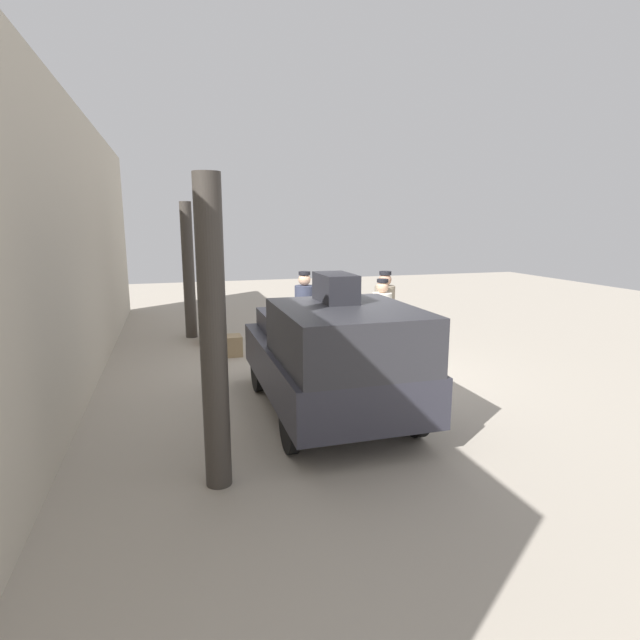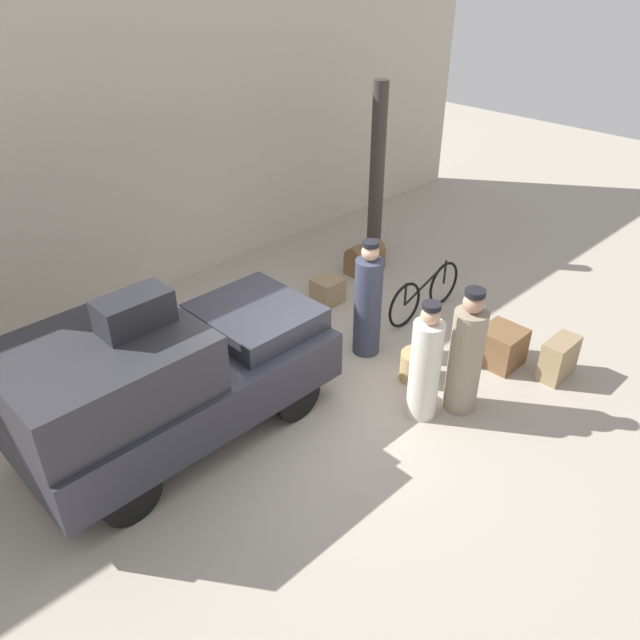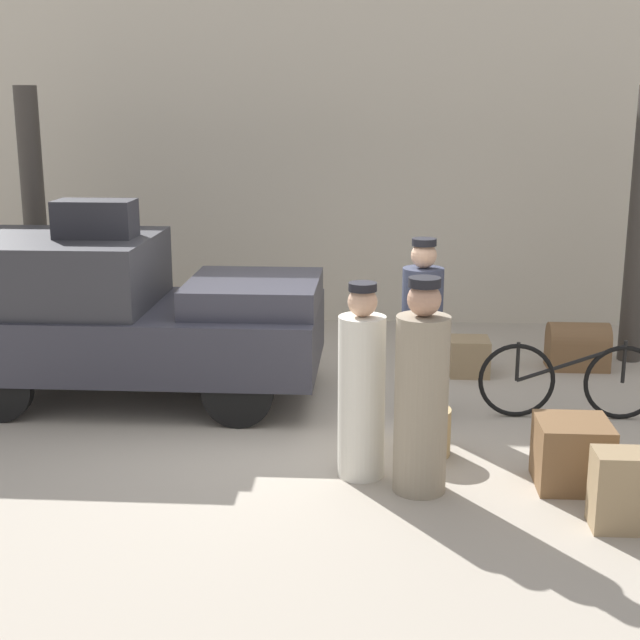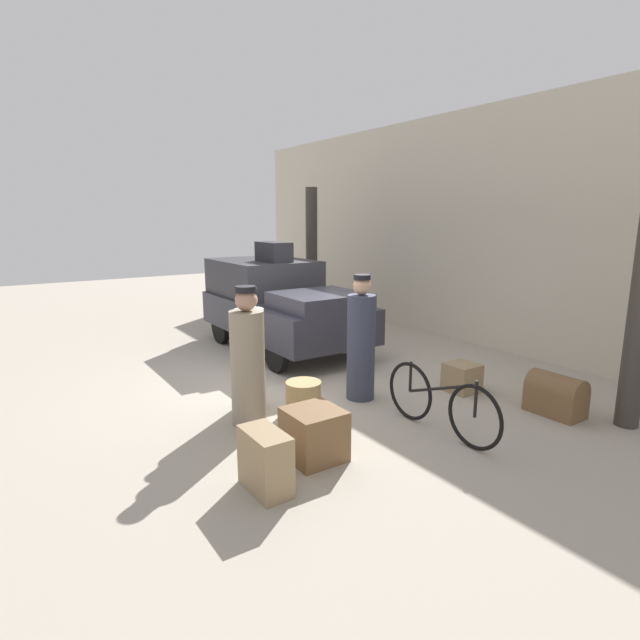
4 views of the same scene
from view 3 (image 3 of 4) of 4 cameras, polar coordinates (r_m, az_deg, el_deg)
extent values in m
plane|color=#A89E8E|center=(8.50, -1.44, -6.53)|extent=(30.00, 30.00, 0.00)
cube|color=beige|center=(12.04, 0.26, 10.51)|extent=(16.00, 0.15, 4.50)
cylinder|color=#38332D|center=(11.12, -17.77, 6.01)|extent=(0.27, 0.27, 3.13)
cylinder|color=#38332D|center=(10.77, 19.78, 5.61)|extent=(0.27, 0.27, 3.13)
cylinder|color=black|center=(9.84, -3.83, -1.64)|extent=(0.67, 0.12, 0.67)
cylinder|color=black|center=(8.30, -5.29, -4.66)|extent=(0.67, 0.12, 0.67)
cylinder|color=black|center=(10.38, -16.40, -1.36)|extent=(0.67, 0.12, 0.67)
cube|color=#2D2D38|center=(9.21, -11.57, -0.89)|extent=(3.68, 1.79, 0.61)
cube|color=#2D2D33|center=(9.32, -16.69, 3.06)|extent=(2.02, 1.65, 0.68)
cube|color=#2D2D38|center=(8.86, -4.24, 1.74)|extent=(1.29, 1.40, 0.28)
torus|color=black|center=(8.93, 18.79, -3.81)|extent=(0.73, 0.04, 0.73)
torus|color=black|center=(8.72, 12.47, -3.80)|extent=(0.73, 0.04, 0.73)
cylinder|color=black|center=(8.76, 15.74, -2.69)|extent=(1.00, 0.04, 0.39)
cylinder|color=black|center=(8.66, 12.54, -2.61)|extent=(0.04, 0.04, 0.38)
cylinder|color=black|center=(8.87, 18.89, -2.55)|extent=(0.04, 0.04, 0.41)
cylinder|color=tan|center=(7.75, 6.66, -7.07)|extent=(0.46, 0.46, 0.41)
cylinder|color=silver|center=(7.13, 2.67, -4.96)|extent=(0.38, 0.38, 1.33)
sphere|color=tan|center=(6.92, 2.74, 1.17)|extent=(0.23, 0.23, 0.23)
cylinder|color=black|center=(6.89, 2.75, 2.14)|extent=(0.22, 0.22, 0.06)
cylinder|color=#33384C|center=(8.47, 6.50, -1.51)|extent=(0.39, 0.39, 1.45)
sphere|color=tan|center=(8.29, 6.67, 4.14)|extent=(0.24, 0.24, 0.24)
cylinder|color=black|center=(8.27, 6.69, 4.98)|extent=(0.23, 0.23, 0.07)
cylinder|color=gray|center=(6.88, 6.49, -5.42)|extent=(0.41, 0.41, 1.40)
sphere|color=tan|center=(6.66, 6.69, 1.31)|extent=(0.26, 0.26, 0.26)
cylinder|color=black|center=(6.63, 6.72, 2.42)|extent=(0.24, 0.24, 0.07)
cube|color=#937A56|center=(10.00, 9.52, -2.32)|extent=(0.43, 0.42, 0.41)
cube|color=brown|center=(10.50, 16.13, -2.11)|extent=(0.67, 0.40, 0.33)
cylinder|color=brown|center=(10.46, 16.20, -1.23)|extent=(0.67, 0.40, 0.40)
cube|color=brown|center=(7.35, 15.83, -8.22)|extent=(0.56, 0.55, 0.53)
cube|color=#937A56|center=(6.77, 19.38, -10.26)|extent=(0.57, 0.30, 0.58)
cube|color=#232328|center=(9.09, -14.18, 6.31)|extent=(0.77, 0.42, 0.37)
camera|label=1|loc=(13.85, -36.96, 9.96)|focal=28.00mm
camera|label=2|loc=(6.57, -59.27, 26.96)|focal=35.00mm
camera|label=4|loc=(6.90, 58.07, 3.35)|focal=28.00mm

